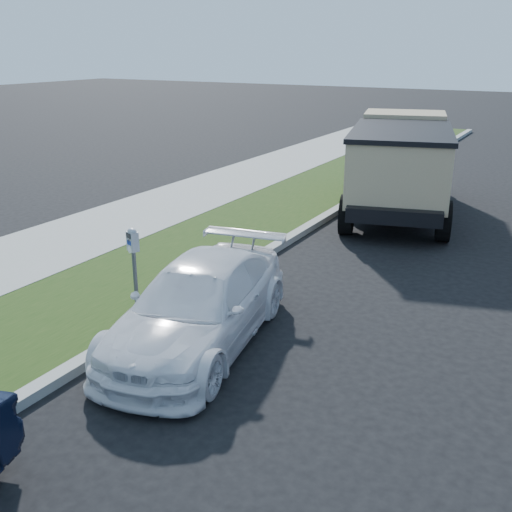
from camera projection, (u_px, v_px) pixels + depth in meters
The scene contains 5 objects.
ground at pixel (303, 350), 9.29m from camera, with size 120.00×120.00×0.00m, color black.
streetside at pixel (117, 252), 13.49m from camera, with size 6.12×50.00×0.15m.
parking_meter at pixel (133, 252), 9.90m from camera, with size 0.24×0.20×1.51m.
white_wagon at pixel (201, 305), 9.33m from camera, with size 1.82×4.47×1.30m, color white.
dump_truck at pixel (400, 160), 16.67m from camera, with size 4.01×6.93×2.56m.
Camera 1 is at (3.42, -7.58, 4.47)m, focal length 42.00 mm.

